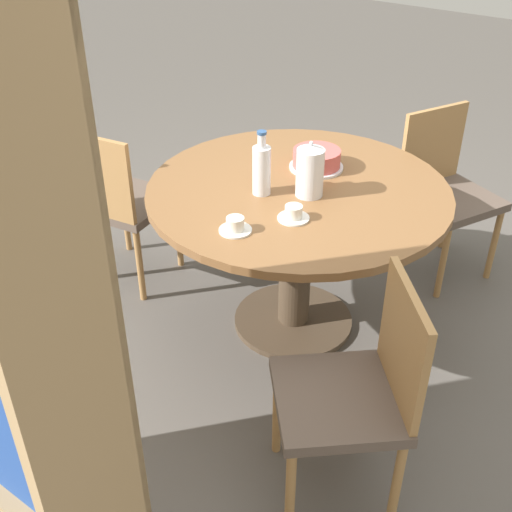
{
  "coord_description": "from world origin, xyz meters",
  "views": [
    {
      "loc": [
        -1.3,
        2.13,
        2.03
      ],
      "look_at": [
        0.0,
        0.32,
        0.56
      ],
      "focal_mm": 45.0,
      "sensor_mm": 36.0,
      "label": 1
    }
  ],
  "objects_px": {
    "coffee_pot": "(310,171)",
    "cup_b": "(236,226)",
    "chair_a": "(445,189)",
    "cake_main": "(317,159)",
    "cup_a": "(294,214)",
    "chair_c": "(356,390)",
    "chair_b": "(119,200)",
    "water_bottle": "(262,169)"
  },
  "relations": [
    {
      "from": "coffee_pot",
      "to": "cup_b",
      "type": "height_order",
      "value": "coffee_pot"
    },
    {
      "from": "chair_a",
      "to": "cake_main",
      "type": "bearing_deg",
      "value": 175.36
    },
    {
      "from": "cup_a",
      "to": "chair_c",
      "type": "bearing_deg",
      "value": 141.15
    },
    {
      "from": "chair_b",
      "to": "water_bottle",
      "type": "height_order",
      "value": "water_bottle"
    },
    {
      "from": "chair_a",
      "to": "water_bottle",
      "type": "distance_m",
      "value": 1.19
    },
    {
      "from": "coffee_pot",
      "to": "water_bottle",
      "type": "height_order",
      "value": "water_bottle"
    },
    {
      "from": "chair_a",
      "to": "cup_a",
      "type": "relative_size",
      "value": 6.81
    },
    {
      "from": "chair_c",
      "to": "cup_b",
      "type": "height_order",
      "value": "chair_c"
    },
    {
      "from": "chair_c",
      "to": "cup_a",
      "type": "xyz_separation_m",
      "value": [
        0.54,
        -0.44,
        0.3
      ]
    },
    {
      "from": "water_bottle",
      "to": "cup_a",
      "type": "relative_size",
      "value": 2.18
    },
    {
      "from": "chair_a",
      "to": "water_bottle",
      "type": "xyz_separation_m",
      "value": [
        0.46,
        1.03,
        0.39
      ]
    },
    {
      "from": "chair_b",
      "to": "cake_main",
      "type": "xyz_separation_m",
      "value": [
        -0.9,
        -0.41,
        0.32
      ]
    },
    {
      "from": "coffee_pot",
      "to": "cup_a",
      "type": "xyz_separation_m",
      "value": [
        -0.06,
        0.21,
        -0.09
      ]
    },
    {
      "from": "chair_b",
      "to": "chair_c",
      "type": "relative_size",
      "value": 1.0
    },
    {
      "from": "chair_b",
      "to": "water_bottle",
      "type": "relative_size",
      "value": 3.13
    },
    {
      "from": "cup_b",
      "to": "coffee_pot",
      "type": "bearing_deg",
      "value": -99.55
    },
    {
      "from": "chair_b",
      "to": "cup_b",
      "type": "bearing_deg",
      "value": 156.5
    },
    {
      "from": "coffee_pot",
      "to": "cup_a",
      "type": "distance_m",
      "value": 0.24
    },
    {
      "from": "chair_b",
      "to": "cake_main",
      "type": "height_order",
      "value": "chair_b"
    },
    {
      "from": "coffee_pot",
      "to": "cup_a",
      "type": "bearing_deg",
      "value": 105.48
    },
    {
      "from": "cake_main",
      "to": "cup_b",
      "type": "distance_m",
      "value": 0.67
    },
    {
      "from": "coffee_pot",
      "to": "cake_main",
      "type": "relative_size",
      "value": 0.99
    },
    {
      "from": "chair_a",
      "to": "water_bottle",
      "type": "relative_size",
      "value": 3.13
    },
    {
      "from": "chair_b",
      "to": "cup_b",
      "type": "distance_m",
      "value": 1.02
    },
    {
      "from": "cake_main",
      "to": "chair_c",
      "type": "bearing_deg",
      "value": 128.63
    },
    {
      "from": "chair_c",
      "to": "cup_b",
      "type": "bearing_deg",
      "value": -149.86
    },
    {
      "from": "cup_b",
      "to": "chair_c",
      "type": "bearing_deg",
      "value": 161.25
    },
    {
      "from": "chair_a",
      "to": "chair_c",
      "type": "relative_size",
      "value": 1.0
    },
    {
      "from": "chair_c",
      "to": "chair_a",
      "type": "bearing_deg",
      "value": 150.37
    },
    {
      "from": "chair_b",
      "to": "coffee_pot",
      "type": "height_order",
      "value": "coffee_pot"
    },
    {
      "from": "cup_a",
      "to": "cup_b",
      "type": "bearing_deg",
      "value": 58.26
    },
    {
      "from": "cake_main",
      "to": "coffee_pot",
      "type": "bearing_deg",
      "value": 114.53
    },
    {
      "from": "chair_a",
      "to": "chair_b",
      "type": "distance_m",
      "value": 1.69
    },
    {
      "from": "chair_b",
      "to": "cup_a",
      "type": "relative_size",
      "value": 6.81
    },
    {
      "from": "chair_a",
      "to": "cake_main",
      "type": "distance_m",
      "value": 0.85
    },
    {
      "from": "chair_b",
      "to": "cup_b",
      "type": "height_order",
      "value": "chair_b"
    },
    {
      "from": "chair_b",
      "to": "chair_a",
      "type": "bearing_deg",
      "value": -148.27
    },
    {
      "from": "water_bottle",
      "to": "cup_b",
      "type": "height_order",
      "value": "water_bottle"
    },
    {
      "from": "water_bottle",
      "to": "cup_a",
      "type": "distance_m",
      "value": 0.27
    },
    {
      "from": "chair_a",
      "to": "chair_b",
      "type": "relative_size",
      "value": 1.0
    },
    {
      "from": "cake_main",
      "to": "cup_b",
      "type": "bearing_deg",
      "value": 93.43
    },
    {
      "from": "coffee_pot",
      "to": "chair_c",
      "type": "bearing_deg",
      "value": 132.83
    }
  ]
}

